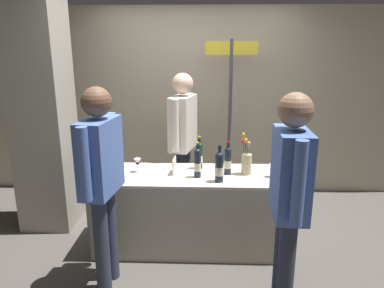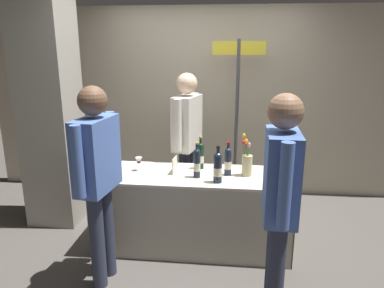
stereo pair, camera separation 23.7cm
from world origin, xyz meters
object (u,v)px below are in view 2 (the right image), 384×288
(featured_wine_bottle, at_px, (218,167))
(vendor_presenter, at_px, (187,133))
(concrete_pillar, at_px, (45,62))
(booth_signpost, at_px, (237,103))
(wine_glass_mid, at_px, (274,170))
(flower_vase, at_px, (247,162))
(display_bottle_0, at_px, (116,157))
(tasting_table, at_px, (192,197))
(taster_foreground_right, at_px, (97,169))
(wine_glass_near_vendor, at_px, (139,161))

(featured_wine_bottle, bearing_deg, vendor_presenter, 114.86)
(concrete_pillar, xyz_separation_m, booth_signpost, (2.03, 0.72, -0.51))
(wine_glass_mid, bearing_deg, flower_vase, 163.82)
(display_bottle_0, height_order, booth_signpost, booth_signpost)
(tasting_table, relative_size, display_bottle_0, 6.11)
(wine_glass_mid, bearing_deg, taster_foreground_right, -157.87)
(flower_vase, relative_size, booth_signpost, 0.20)
(concrete_pillar, height_order, vendor_presenter, concrete_pillar)
(featured_wine_bottle, relative_size, wine_glass_near_vendor, 2.49)
(featured_wine_bottle, xyz_separation_m, flower_vase, (0.27, 0.21, -0.01))
(tasting_table, height_order, featured_wine_bottle, featured_wine_bottle)
(featured_wine_bottle, distance_m, flower_vase, 0.34)
(concrete_pillar, relative_size, booth_signpost, 1.75)
(display_bottle_0, height_order, flower_vase, flower_vase)
(wine_glass_near_vendor, distance_m, vendor_presenter, 0.72)
(featured_wine_bottle, xyz_separation_m, display_bottle_0, (-1.02, 0.25, -0.01))
(flower_vase, relative_size, vendor_presenter, 0.24)
(wine_glass_mid, relative_size, taster_foreground_right, 0.08)
(flower_vase, distance_m, taster_foreground_right, 1.38)
(wine_glass_near_vendor, distance_m, booth_signpost, 1.53)
(flower_vase, distance_m, vendor_presenter, 0.89)
(vendor_presenter, bearing_deg, tasting_table, 24.90)
(tasting_table, xyz_separation_m, display_bottle_0, (-0.77, 0.06, 0.37))
(flower_vase, bearing_deg, vendor_presenter, 136.83)
(wine_glass_near_vendor, xyz_separation_m, booth_signpost, (0.96, 1.12, 0.41))
(display_bottle_0, distance_m, wine_glass_mid, 1.54)
(tasting_table, bearing_deg, booth_signpost, 69.70)
(wine_glass_near_vendor, height_order, flower_vase, flower_vase)
(display_bottle_0, distance_m, flower_vase, 1.29)
(display_bottle_0, bearing_deg, taster_foreground_right, -83.28)
(taster_foreground_right, distance_m, booth_signpost, 2.14)
(wine_glass_near_vendor, height_order, taster_foreground_right, taster_foreground_right)
(wine_glass_mid, bearing_deg, display_bottle_0, 175.76)
(concrete_pillar, distance_m, wine_glass_near_vendor, 1.47)
(flower_vase, xyz_separation_m, taster_foreground_right, (-1.21, -0.66, 0.12))
(featured_wine_bottle, bearing_deg, taster_foreground_right, -154.46)
(vendor_presenter, relative_size, taster_foreground_right, 1.01)
(vendor_presenter, relative_size, booth_signpost, 0.82)
(tasting_table, relative_size, flower_vase, 4.62)
(vendor_presenter, height_order, taster_foreground_right, vendor_presenter)
(featured_wine_bottle, height_order, booth_signpost, booth_signpost)
(display_bottle_0, distance_m, taster_foreground_right, 0.72)
(featured_wine_bottle, xyz_separation_m, wine_glass_mid, (0.51, 0.14, -0.05))
(concrete_pillar, distance_m, display_bottle_0, 1.28)
(concrete_pillar, xyz_separation_m, flower_vase, (2.12, -0.42, -0.90))
(wine_glass_mid, distance_m, taster_foreground_right, 1.57)
(taster_foreground_right, height_order, booth_signpost, booth_signpost)
(tasting_table, relative_size, booth_signpost, 0.93)
(display_bottle_0, distance_m, booth_signpost, 1.67)
(tasting_table, height_order, booth_signpost, booth_signpost)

